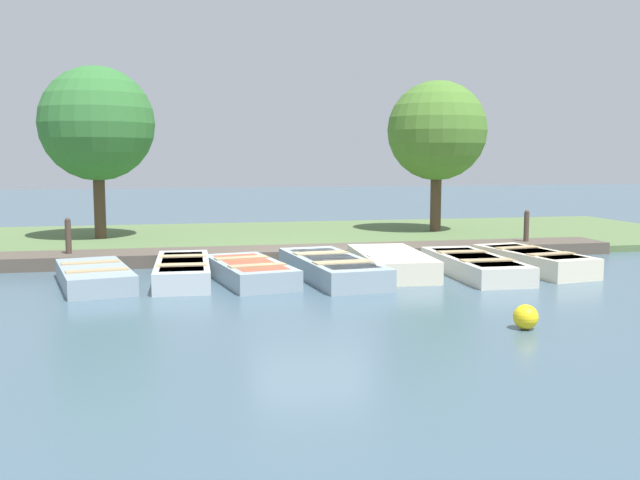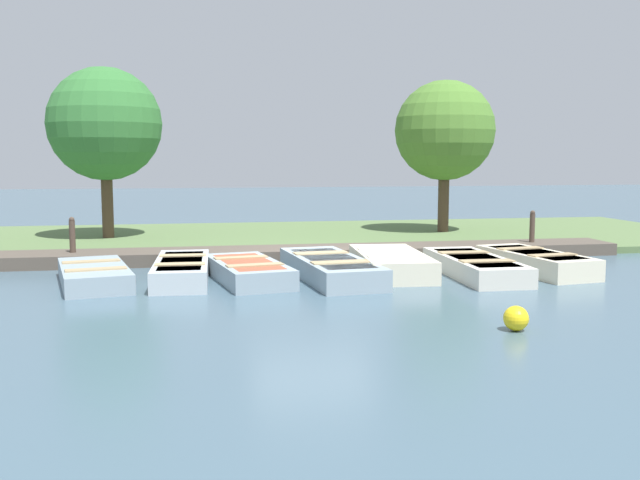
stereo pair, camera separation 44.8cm
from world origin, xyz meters
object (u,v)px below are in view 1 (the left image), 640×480
at_px(rowboat_0, 94,276).
at_px(rowboat_6, 533,261).
at_px(rowboat_5, 474,265).
at_px(mooring_post_near, 68,242).
at_px(rowboat_2, 249,271).
at_px(park_tree_far_left, 97,124).
at_px(mooring_post_far, 526,231).
at_px(buoy, 526,317).
at_px(rowboat_4, 391,262).
at_px(rowboat_3, 331,267).
at_px(park_tree_left, 437,131).
at_px(rowboat_1, 183,270).

xyz_separation_m(rowboat_0, rowboat_6, (0.14, 8.49, 0.04)).
distance_m(rowboat_5, mooring_post_near, 8.36).
bearing_deg(rowboat_2, park_tree_far_left, -163.40).
height_order(rowboat_5, mooring_post_far, mooring_post_far).
height_order(rowboat_6, buoy, rowboat_6).
xyz_separation_m(rowboat_0, rowboat_4, (-0.17, 5.59, 0.04)).
bearing_deg(rowboat_4, park_tree_far_left, -131.55).
height_order(rowboat_3, mooring_post_far, mooring_post_far).
bearing_deg(mooring_post_near, park_tree_far_left, 175.44).
height_order(mooring_post_far, buoy, mooring_post_far).
distance_m(park_tree_far_left, park_tree_left, 9.29).
xyz_separation_m(rowboat_3, rowboat_6, (0.04, 4.16, 0.01)).
bearing_deg(park_tree_far_left, rowboat_1, 17.99).
bearing_deg(rowboat_2, rowboat_5, 77.50).
xyz_separation_m(rowboat_4, rowboat_5, (0.47, 1.54, -0.03)).
bearing_deg(buoy, park_tree_left, 164.94).
distance_m(buoy, park_tree_far_left, 12.97).
height_order(rowboat_0, rowboat_5, rowboat_5).
bearing_deg(rowboat_3, rowboat_0, -97.07).
distance_m(rowboat_1, buoy, 6.48).
bearing_deg(park_tree_far_left, rowboat_0, 3.93).
bearing_deg(rowboat_1, mooring_post_near, -132.94).
bearing_deg(buoy, mooring_post_near, -136.52).
bearing_deg(rowboat_5, rowboat_2, -91.33).
xyz_separation_m(rowboat_3, rowboat_5, (0.20, 2.81, -0.01)).
bearing_deg(rowboat_5, buoy, -14.18).
bearing_deg(rowboat_3, park_tree_far_left, -149.17).
bearing_deg(park_tree_left, rowboat_3, -35.72).
bearing_deg(rowboat_5, park_tree_far_left, -129.87).
relative_size(rowboat_3, park_tree_far_left, 0.77).
bearing_deg(rowboat_1, rowboat_5, 87.03).
distance_m(rowboat_4, mooring_post_near, 6.74).
relative_size(rowboat_1, mooring_post_far, 2.97).
bearing_deg(park_tree_far_left, park_tree_left, 89.33).
bearing_deg(rowboat_3, mooring_post_near, -122.64).
xyz_separation_m(mooring_post_near, park_tree_far_left, (-3.84, 0.31, 2.61)).
bearing_deg(rowboat_4, rowboat_0, -84.26).
xyz_separation_m(buoy, park_tree_left, (-10.79, 2.90, 2.85)).
xyz_separation_m(rowboat_1, park_tree_far_left, (-6.13, -1.99, 2.93)).
xyz_separation_m(mooring_post_far, park_tree_left, (-3.73, -0.86, 2.50)).
distance_m(mooring_post_near, mooring_post_far, 10.46).
relative_size(rowboat_3, mooring_post_far, 3.43).
bearing_deg(park_tree_left, buoy, -15.06).
bearing_deg(rowboat_1, park_tree_left, 131.48).
relative_size(rowboat_6, buoy, 8.68).
height_order(rowboat_0, rowboat_1, rowboat_1).
height_order(rowboat_5, buoy, rowboat_5).
distance_m(rowboat_2, mooring_post_far, 7.42).
distance_m(rowboat_1, rowboat_4, 4.04).
height_order(rowboat_1, rowboat_4, rowboat_4).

